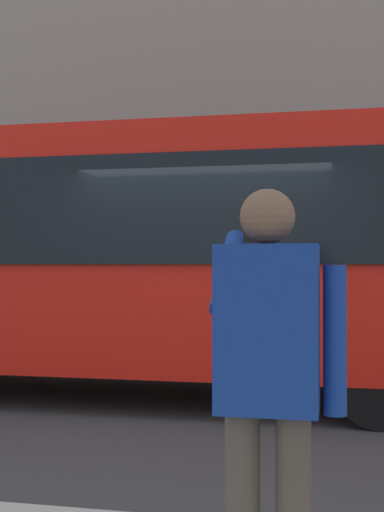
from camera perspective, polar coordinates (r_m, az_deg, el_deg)
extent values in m
plane|color=#38383A|center=(7.51, 1.83, -12.60)|extent=(60.00, 60.00, 0.00)
cube|color=gray|center=(14.77, 6.74, 16.86)|extent=(28.00, 0.80, 12.00)
cube|color=red|center=(8.21, -6.36, 0.37)|extent=(9.00, 2.50, 2.60)
cube|color=black|center=(7.05, -9.61, 3.80)|extent=(7.60, 0.06, 1.10)
cylinder|color=black|center=(8.96, 14.69, -7.39)|extent=(1.00, 0.28, 1.00)
cylinder|color=black|center=(6.78, 15.54, -9.57)|extent=(1.00, 0.28, 1.00)
cube|color=navy|center=(2.73, 6.30, -5.98)|extent=(0.40, 0.24, 0.66)
sphere|color=brown|center=(2.72, 6.29, 3.28)|extent=(0.22, 0.22, 0.22)
cylinder|color=navy|center=(2.72, 11.80, -6.84)|extent=(0.09, 0.09, 0.58)
cylinder|color=navy|center=(2.90, 3.07, -1.31)|extent=(0.09, 0.48, 0.37)
cube|color=black|center=(3.03, 4.98, 2.50)|extent=(0.07, 0.01, 0.14)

